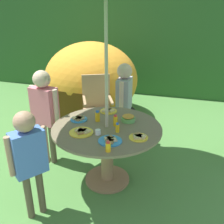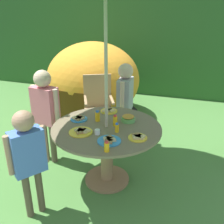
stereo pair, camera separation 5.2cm
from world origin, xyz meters
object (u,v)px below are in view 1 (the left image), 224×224
child_in_blue_shirt (29,153)px  juice_bottle_far_right (97,116)px  plate_far_left (139,137)px  juice_bottle_mid_left (115,121)px  dome_tent (91,80)px  plate_center_front (82,132)px  child_in_pink_shirt (45,106)px  juice_bottle_mid_right (117,128)px  wooden_chair (97,104)px  plate_center_back (79,119)px  plate_front_edge (110,140)px  garden_table (107,142)px  plate_near_left (108,111)px  cup_near (98,132)px  snack_bowl (128,118)px  child_in_grey_shirt (124,95)px  juice_bottle_near_right (108,147)px

child_in_blue_shirt → juice_bottle_far_right: (0.37, 0.85, 0.06)m
plate_far_left → juice_bottle_mid_left: 0.38m
dome_tent → plate_center_front: 2.27m
child_in_pink_shirt → plate_center_front: child_in_pink_shirt is taller
juice_bottle_mid_right → wooden_chair: bearing=119.4°
dome_tent → plate_center_back: size_ratio=9.37×
plate_center_back → plate_center_front: (0.16, -0.31, -0.00)m
child_in_blue_shirt → plate_far_left: size_ratio=5.79×
dome_tent → plate_front_edge: bearing=-61.0°
garden_table → plate_near_left: (-0.12, 0.44, 0.21)m
plate_center_back → juice_bottle_mid_right: juice_bottle_mid_right is taller
plate_front_edge → juice_bottle_mid_right: juice_bottle_mid_right is taller
child_in_pink_shirt → cup_near: size_ratio=22.17×
wooden_chair → plate_far_left: bearing=-79.1°
dome_tent → juice_bottle_mid_right: size_ratio=17.89×
plate_near_left → plate_far_left: (0.51, -0.60, 0.00)m
snack_bowl → garden_table: bearing=-132.3°
juice_bottle_far_right → wooden_chair: bearing=110.3°
child_in_blue_shirt → plate_center_back: 0.84m
child_in_grey_shirt → plate_center_back: child_in_grey_shirt is taller
juice_bottle_far_right → cup_near: (0.12, -0.32, -0.03)m
child_in_grey_shirt → juice_bottle_mid_right: bearing=8.0°
child_in_grey_shirt → juice_bottle_near_right: child_in_grey_shirt is taller
child_in_pink_shirt → juice_bottle_mid_left: child_in_pink_shirt is taller
snack_bowl → child_in_blue_shirt: bearing=-127.2°
snack_bowl → juice_bottle_far_right: (-0.35, -0.10, 0.02)m
child_in_grey_shirt → cup_near: bearing=-2.1°
child_in_pink_shirt → plate_far_left: size_ratio=6.46×
garden_table → cup_near: size_ratio=21.62×
cup_near → wooden_chair: bearing=110.3°
plate_far_left → juice_bottle_far_right: juice_bottle_far_right is taller
plate_center_back → juice_bottle_mid_right: (0.53, -0.18, 0.04)m
dome_tent → snack_bowl: dome_tent is taller
juice_bottle_mid_left → dome_tent: bearing=118.3°
juice_bottle_mid_right → juice_bottle_mid_left: bearing=113.8°
garden_table → plate_near_left: size_ratio=5.70×
juice_bottle_near_right → child_in_blue_shirt: bearing=-161.3°
plate_center_back → child_in_pink_shirt: bearing=169.4°
wooden_chair → plate_near_left: wooden_chair is taller
plate_center_front → dome_tent: bearing=108.3°
wooden_chair → cup_near: size_ratio=17.56×
child_in_blue_shirt → child_in_pink_shirt: bearing=57.3°
garden_table → child_in_blue_shirt: bearing=-125.6°
plate_far_left → juice_bottle_mid_left: size_ratio=1.49×
juice_bottle_far_right → cup_near: juice_bottle_far_right is taller
juice_bottle_near_right → dome_tent: bearing=114.3°
snack_bowl → plate_front_edge: size_ratio=0.69×
wooden_chair → dome_tent: (-0.42, 0.87, 0.14)m
plate_near_left → juice_bottle_mid_left: bearing=-62.1°
plate_center_back → cup_near: 0.45m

